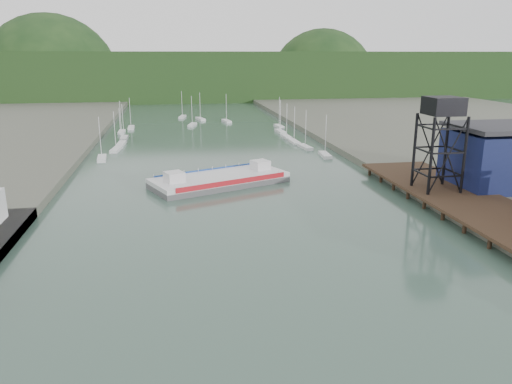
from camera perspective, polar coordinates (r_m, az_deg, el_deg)
name	(u,v)px	position (r m, az deg, el deg)	size (l,w,h in m)	color
east_pier	(491,212)	(83.69, 25.23, -2.11)	(14.00, 70.00, 2.45)	black
lift_tower	(443,112)	(90.73, 20.58, 8.57)	(6.50, 6.50, 16.00)	black
blue_shed	(509,157)	(101.79, 26.92, 3.63)	(20.50, 14.50, 11.30)	#0B1434
marina_sailboats	(205,134)	(160.91, -5.80, 6.63)	(57.71, 92.65, 0.90)	silver
distant_hills	(181,78)	(321.94, -8.60, 12.79)	(500.00, 120.00, 80.00)	black
chain_ferry	(220,179)	(98.89, -4.18, 1.44)	(28.67, 20.16, 3.83)	#555558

